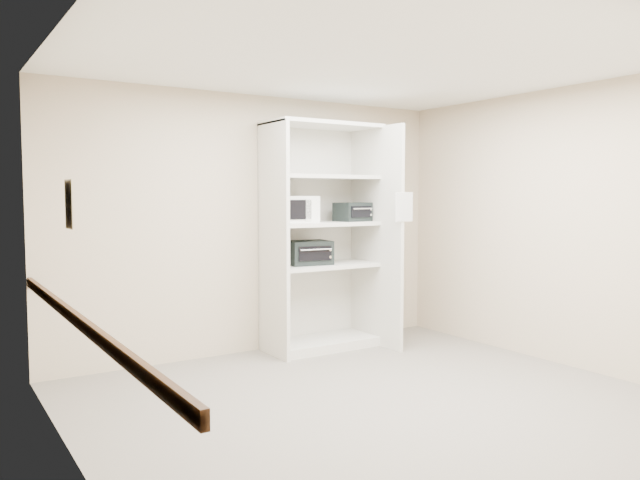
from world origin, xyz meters
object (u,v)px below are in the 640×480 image
shelving_unit (325,244)px  microwave (293,209)px  toaster_oven_lower (308,253)px  toaster_oven_upper (352,212)px

shelving_unit → microwave: (-0.38, 0.05, 0.38)m
toaster_oven_lower → toaster_oven_upper: bearing=1.2°
toaster_oven_upper → microwave: bearing=165.4°
shelving_unit → toaster_oven_upper: (0.33, -0.04, 0.34)m
shelving_unit → toaster_oven_upper: shelving_unit is taller
shelving_unit → toaster_oven_lower: bearing=176.3°
shelving_unit → toaster_oven_upper: 0.48m
toaster_oven_upper → toaster_oven_lower: 0.69m
toaster_oven_upper → toaster_oven_lower: size_ratio=0.79×
microwave → toaster_oven_lower: (0.17, -0.04, -0.46)m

